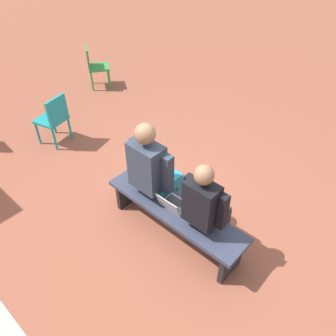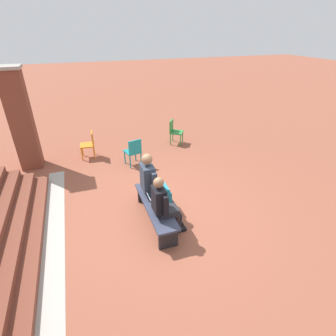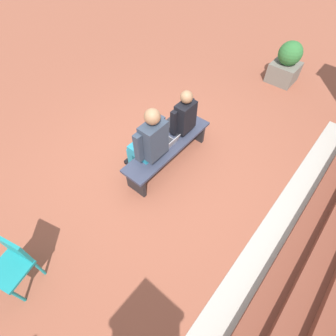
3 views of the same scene
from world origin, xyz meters
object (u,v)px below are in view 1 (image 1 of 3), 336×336
object	(u,v)px
person_adult	(154,170)
plastic_chair_foreground	(95,65)
bench	(174,213)
plastic_chair_far_right	(54,117)
person_student	(207,206)
laptop	(173,205)

from	to	relation	value
person_adult	plastic_chair_foreground	xyz separation A→B (m)	(3.48, -1.82, -0.27)
bench	plastic_chair_far_right	xyz separation A→B (m)	(2.68, -0.16, 0.13)
plastic_chair_far_right	person_student	bearing A→B (deg)	178.27
plastic_chair_foreground	plastic_chair_far_right	bearing A→B (deg)	124.35
person_student	plastic_chair_far_right	bearing A→B (deg)	-1.73
laptop	plastic_chair_far_right	xyz separation A→B (m)	(2.67, -0.17, -0.02)
person_student	laptop	distance (m)	0.45
bench	person_student	distance (m)	0.52
bench	laptop	world-z (taller)	laptop
person_student	person_adult	world-z (taller)	person_adult
bench	person_adult	bearing A→B (deg)	-10.71
bench	plastic_chair_foreground	size ratio (longest dim) A/B	2.14
person_adult	laptop	bearing A→B (deg)	167.09
laptop	plastic_chair_far_right	size ratio (longest dim) A/B	0.38
plastic_chair_far_right	person_adult	bearing A→B (deg)	177.88
person_adult	plastic_chair_far_right	size ratio (longest dim) A/B	1.69
laptop	plastic_chair_far_right	bearing A→B (deg)	-3.63
person_student	person_adult	distance (m)	0.77
bench	laptop	distance (m)	0.15
plastic_chair_foreground	person_adult	bearing A→B (deg)	152.47
bench	person_adult	xyz separation A→B (m)	(0.38, -0.07, 0.40)
person_student	person_adult	bearing A→B (deg)	-0.56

